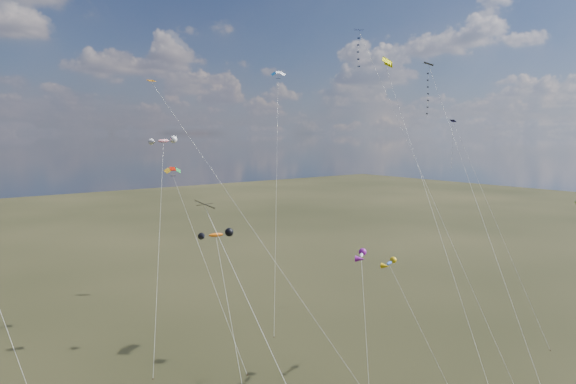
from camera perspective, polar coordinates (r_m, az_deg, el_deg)
diamond_black_high at (r=55.85m, az=15.98°, el=9.12°), size 14.89×24.88×32.40m
diamond_navy_tall at (r=58.58m, az=9.14°, el=12.85°), size 2.78×23.80×36.58m
diamond_black_mid at (r=27.69m, az=-3.80°, el=-13.19°), size 2.36×17.50×21.00m
diamond_navy_right at (r=75.95m, az=18.15°, el=4.14°), size 4.93×17.58×26.80m
diamond_orange_center at (r=51.54m, az=-7.19°, el=0.67°), size 12.20×21.25×30.43m
parafoil_yellow at (r=60.13m, az=11.04°, el=14.15°), size 14.74×26.17×33.84m
parafoil_blue_white at (r=79.25m, az=-1.11°, el=12.94°), size 12.75×15.58×34.58m
parafoil_tricolor at (r=59.60m, az=-12.62°, el=2.36°), size 3.37×12.19×21.34m
novelty_orange_black at (r=45.25m, az=-7.98°, el=-4.86°), size 4.61×12.05×16.53m
novelty_white_purple at (r=52.29m, az=8.15°, el=-7.03°), size 6.37×7.50×13.15m
novelty_redwhite_stripe at (r=66.32m, az=-13.67°, el=5.46°), size 9.29×13.67×24.53m
novelty_blue_yellow at (r=54.85m, az=11.22°, el=-7.81°), size 2.52×7.89×11.87m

